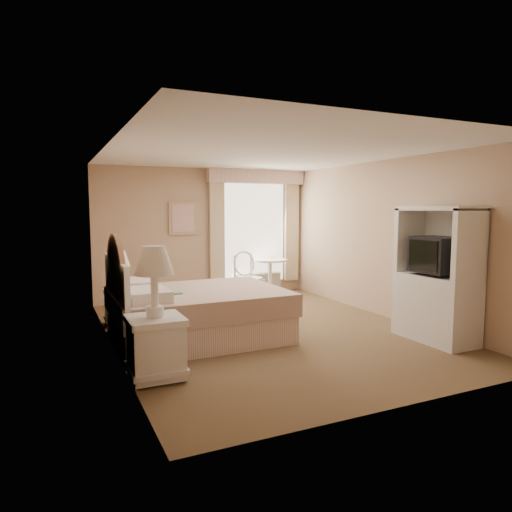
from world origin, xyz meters
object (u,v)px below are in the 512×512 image
round_table (270,271)px  cafe_chair (247,274)px  bed (190,312)px  nightstand_far (120,297)px  armoire (437,285)px  nightstand_near (155,330)px

round_table → cafe_chair: (-0.81, -0.71, 0.08)m
bed → nightstand_far: (-0.72, 1.21, 0.04)m
nightstand_far → cafe_chair: size_ratio=1.12×
cafe_chair → armoire: 3.34m
round_table → cafe_chair: 1.08m
nightstand_near → cafe_chair: bearing=51.6°
nightstand_near → nightstand_far: size_ratio=1.23×
nightstand_near → cafe_chair: size_ratio=1.37×
bed → nightstand_near: bed is taller
bed → round_table: 3.34m
nightstand_far → cafe_chair: bearing=11.0°
cafe_chair → round_table: bearing=27.8°
bed → nightstand_far: bed is taller
nightstand_near → round_table: size_ratio=1.86×
nightstand_near → nightstand_far: bearing=90.0°
nightstand_near → round_table: bearing=49.2°
bed → armoire: (2.93, -1.39, 0.36)m
round_table → cafe_chair: size_ratio=0.74×
armoire → cafe_chair: bearing=114.4°
cafe_chair → armoire: armoire is taller
nightstand_far → cafe_chair: nightstand_far is taller
nightstand_far → cafe_chair: 2.32m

